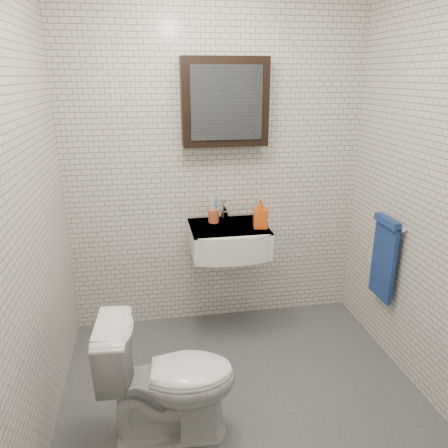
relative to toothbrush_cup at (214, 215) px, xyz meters
name	(u,v)px	position (x,y,z in m)	size (l,w,h in m)	color
ground	(243,396)	(0.04, -0.87, -0.90)	(2.20, 2.00, 0.01)	#474A4E
room_shell	(248,161)	(0.04, -0.87, 0.56)	(2.22, 2.02, 2.51)	silver
washbasin	(230,240)	(0.09, -0.14, -0.15)	(0.55, 0.50, 0.20)	white
faucet	(225,211)	(0.09, 0.06, 0.01)	(0.06, 0.20, 0.15)	silver
mirror_cabinet	(225,102)	(0.09, 0.05, 0.80)	(0.60, 0.15, 0.60)	black
towel_rail	(384,255)	(1.09, -0.52, -0.18)	(0.09, 0.30, 0.58)	silver
toothbrush_cup	(214,215)	(0.00, 0.00, 0.00)	(0.09, 0.09, 0.21)	#BA492E
soap_bottle	(260,213)	(0.31, -0.17, 0.05)	(0.10, 0.10, 0.21)	orange
toilet	(169,378)	(-0.41, -1.07, -0.55)	(0.40, 0.70, 0.72)	white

